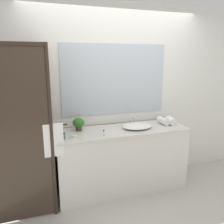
{
  "coord_description": "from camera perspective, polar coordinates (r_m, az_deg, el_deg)",
  "views": [
    {
      "loc": [
        -1.06,
        -2.76,
        1.83
      ],
      "look_at": [
        -0.15,
        0.0,
        1.15
      ],
      "focal_mm": 36.3,
      "sensor_mm": 36.0,
      "label": 1
    }
  ],
  "objects": [
    {
      "name": "soap_dish",
      "position": [
        2.8,
        -9.61,
        -6.11
      ],
      "size": [
        0.1,
        0.07,
        0.04
      ],
      "color": "silver",
      "rests_on": "vanity_cabinet"
    },
    {
      "name": "rolled_towel_near_edge",
      "position": [
        3.42,
        14.6,
        -2.12
      ],
      "size": [
        0.13,
        0.2,
        0.1
      ],
      "primitive_type": "cylinder",
      "rotation": [
        1.57,
        0.0,
        -0.15
      ],
      "color": "white",
      "rests_on": "vanity_cabinet"
    },
    {
      "name": "faucet",
      "position": [
        3.29,
        5.1,
        -2.51
      ],
      "size": [
        0.17,
        0.14,
        0.13
      ],
      "color": "silver",
      "rests_on": "vanity_cabinet"
    },
    {
      "name": "ground_plane",
      "position": [
        3.47,
        2.48,
        -18.62
      ],
      "size": [
        8.0,
        8.0,
        0.0
      ],
      "primitive_type": "plane",
      "color": "#B7B2A8"
    },
    {
      "name": "wall_back_with_mirror",
      "position": [
        3.32,
        0.6,
        4.1
      ],
      "size": [
        4.4,
        0.06,
        2.6
      ],
      "color": "silver",
      "rests_on": "ground_plane"
    },
    {
      "name": "shower_enclosure",
      "position": [
        2.7,
        -21.96,
        -5.17
      ],
      "size": [
        1.2,
        0.59,
        2.0
      ],
      "color": "#2D2319",
      "rests_on": "ground_plane"
    },
    {
      "name": "rolled_towel_middle",
      "position": [
        3.39,
        12.74,
        -2.19
      ],
      "size": [
        0.11,
        0.21,
        0.1
      ],
      "primitive_type": "cylinder",
      "rotation": [
        1.57,
        0.0,
        0.07
      ],
      "color": "white",
      "rests_on": "vanity_cabinet"
    },
    {
      "name": "amenity_bottle_conditioner",
      "position": [
        2.76,
        -11.98,
        -5.95
      ],
      "size": [
        0.03,
        0.03,
        0.08
      ],
      "color": "#4C7056",
      "rests_on": "vanity_cabinet"
    },
    {
      "name": "vanity_cabinet",
      "position": [
        3.27,
        2.5,
        -11.8
      ],
      "size": [
        1.8,
        0.58,
        0.9
      ],
      "color": "silver",
      "rests_on": "ground_plane"
    },
    {
      "name": "potted_plant",
      "position": [
        3.04,
        -8.44,
        -2.81
      ],
      "size": [
        0.16,
        0.16,
        0.17
      ],
      "color": "#473828",
      "rests_on": "vanity_cabinet"
    },
    {
      "name": "sink_basin",
      "position": [
        3.14,
        6.32,
        -3.48
      ],
      "size": [
        0.42,
        0.33,
        0.07
      ],
      "primitive_type": "ellipsoid",
      "color": "white",
      "rests_on": "vanity_cabinet"
    },
    {
      "name": "amenity_bottle_shampoo",
      "position": [
        2.81,
        -2.09,
        -5.35
      ],
      "size": [
        0.03,
        0.03,
        0.08
      ],
      "color": "silver",
      "rests_on": "vanity_cabinet"
    }
  ]
}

